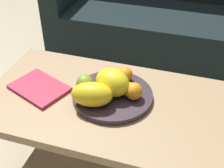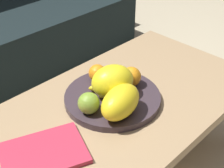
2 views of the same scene
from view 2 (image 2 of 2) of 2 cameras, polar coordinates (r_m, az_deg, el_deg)
coffee_table at (r=1.21m, az=1.00°, el=-5.12°), size 1.13×0.61×0.41m
fruit_bowl at (r=1.19m, az=0.00°, el=-2.48°), size 0.35×0.35×0.03m
melon_large_front at (r=1.14m, az=0.01°, el=0.42°), size 0.19×0.17×0.12m
melon_smaller_beside at (r=1.06m, az=1.51°, el=-3.19°), size 0.19×0.14×0.10m
orange_front at (r=1.24m, az=-2.61°, el=1.95°), size 0.07×0.07×0.07m
orange_left at (r=1.21m, az=3.41°, el=1.31°), size 0.08×0.08×0.08m
apple_front at (r=1.08m, az=-4.14°, el=-3.40°), size 0.08×0.08×0.08m
banana_bunch at (r=1.19m, az=-0.42°, el=-0.16°), size 0.16×0.12×0.06m
magazine at (r=1.01m, az=-12.05°, el=-11.90°), size 0.30×0.26×0.02m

